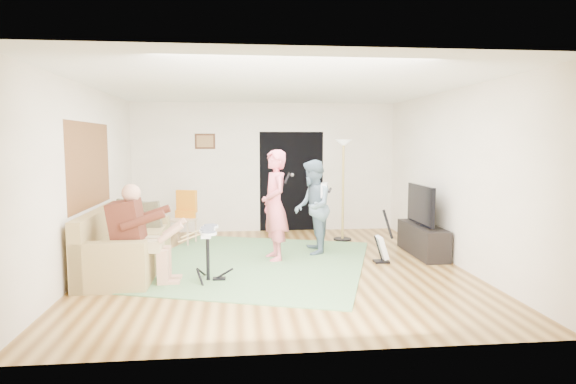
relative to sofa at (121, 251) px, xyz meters
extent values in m
plane|color=brown|center=(2.30, -0.01, -0.30)|extent=(6.00, 6.00, 0.00)
plane|color=white|center=(2.30, -0.01, 2.40)|extent=(6.00, 6.00, 0.00)
plane|color=brown|center=(-0.44, 0.19, 1.25)|extent=(0.00, 2.05, 2.05)
plane|color=black|center=(2.85, 2.98, 0.75)|extent=(2.10, 0.00, 2.10)
cube|color=#3F2314|center=(1.05, 2.98, 1.60)|extent=(0.42, 0.03, 0.32)
cube|color=#55804E|center=(1.94, 0.25, -0.30)|extent=(4.34, 4.58, 0.02)
cube|color=#A08750|center=(0.10, 0.00, -0.08)|extent=(0.91, 1.82, 0.45)
cube|color=#A08750|center=(-0.29, 0.00, 0.15)|extent=(0.17, 2.25, 0.91)
cube|color=#A08750|center=(0.10, 1.02, 0.02)|extent=(0.91, 0.21, 0.64)
cube|color=#A08750|center=(0.10, -1.02, 0.02)|extent=(0.91, 0.21, 0.64)
cube|color=#532417|center=(0.25, -0.65, 0.50)|extent=(0.38, 0.49, 0.62)
sphere|color=tan|center=(0.32, -0.65, 0.92)|extent=(0.24, 0.24, 0.24)
cylinder|color=black|center=(1.30, -0.65, 0.05)|extent=(0.05, 0.05, 0.66)
cube|color=white|center=(1.30, -0.65, 0.37)|extent=(0.13, 0.66, 0.04)
imported|color=#F76B7C|center=(2.30, 0.45, 0.58)|extent=(0.55, 0.72, 1.77)
imported|color=slate|center=(2.97, 0.82, 0.49)|extent=(0.68, 0.83, 1.59)
cube|color=black|center=(3.95, 0.09, -0.29)|extent=(0.23, 0.19, 0.03)
cube|color=white|center=(3.95, 0.09, -0.06)|extent=(0.18, 0.27, 0.36)
cylinder|color=black|center=(4.05, 0.09, 0.30)|extent=(0.19, 0.04, 0.47)
cylinder|color=black|center=(3.72, 1.87, -0.29)|extent=(0.35, 0.35, 0.03)
cylinder|color=tan|center=(3.72, 1.87, 0.63)|extent=(0.04, 0.04, 1.83)
cone|color=white|center=(3.72, 1.87, 1.57)|extent=(0.30, 0.30, 0.12)
cube|color=tan|center=(0.69, 1.83, 0.14)|extent=(0.53, 0.53, 0.04)
cube|color=orange|center=(0.69, 2.02, 0.47)|extent=(0.40, 0.20, 0.42)
cube|color=black|center=(4.80, 0.55, -0.05)|extent=(0.40, 1.40, 0.50)
cube|color=black|center=(4.75, 0.55, 0.55)|extent=(0.06, 1.06, 0.65)
camera|label=1|loc=(1.72, -7.12, 1.59)|focal=30.00mm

